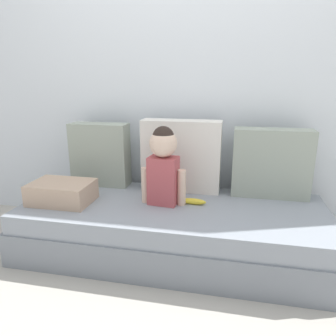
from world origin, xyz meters
name	(u,v)px	position (x,y,z in m)	size (l,w,h in m)	color
ground_plane	(173,251)	(0.00, 0.00, 0.00)	(12.00, 12.00, 0.00)	#B2ADA3
back_wall	(187,60)	(0.00, 0.54, 1.28)	(5.23, 0.10, 2.56)	silver
couch	(173,229)	(0.00, 0.00, 0.17)	(2.03, 0.81, 0.35)	gray
throw_pillow_left	(100,154)	(-0.63, 0.31, 0.58)	(0.44, 0.16, 0.48)	#99A393
throw_pillow_center	(181,156)	(0.00, 0.31, 0.60)	(0.57, 0.16, 0.52)	silver
throw_pillow_right	(271,163)	(0.63, 0.31, 0.58)	(0.52, 0.16, 0.47)	#99A393
toddler	(163,163)	(-0.07, 0.02, 0.62)	(0.30, 0.18, 0.52)	#B24C51
banana	(193,201)	(0.13, 0.04, 0.37)	(0.17, 0.04, 0.04)	yellow
folded_blanket	(62,192)	(-0.74, -0.10, 0.42)	(0.40, 0.28, 0.14)	tan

